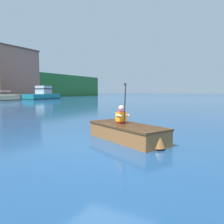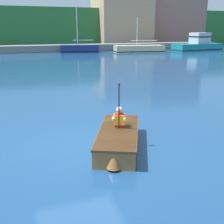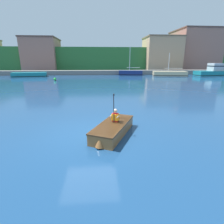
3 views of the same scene
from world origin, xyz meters
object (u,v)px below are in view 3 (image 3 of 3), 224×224
Objects in this scene: person_paddler at (115,116)px; channel_buoy at (55,79)px; moored_boat_dock_west_inner at (213,72)px; moored_boat_dock_center_near at (30,75)px; moored_boat_dock_east_inner at (170,74)px; moored_boat_dock_center_far at (131,73)px; rowboat_foreground at (113,129)px.

person_paddler reaches higher than channel_buoy.
moored_boat_dock_west_inner reaches higher than moored_boat_dock_center_near.
moored_boat_dock_east_inner is 21.93m from channel_buoy.
moored_boat_dock_west_inner is 9.00m from moored_boat_dock_east_inner.
moored_boat_dock_east_inner is 30.69m from person_paddler.
moored_boat_dock_center_far reaches higher than moored_boat_dock_west_inner.
person_paddler is (13.56, -27.96, 0.36)m from moored_boat_dock_center_near.
moored_boat_dock_center_near is at bearing 179.00° from moored_boat_dock_east_inner.
rowboat_foreground is (13.43, -28.23, -0.10)m from moored_boat_dock_center_near.
channel_buoy is (-20.92, -6.59, -0.21)m from moored_boat_dock_east_inner.
rowboat_foreground is at bearing -101.94° from moored_boat_dock_center_far.
moored_boat_dock_center_far is (19.80, 1.91, 0.09)m from moored_boat_dock_center_near.
channel_buoy is (-7.12, 21.16, -0.05)m from rowboat_foreground.
moored_boat_dock_center_far is at bearing 78.20° from person_paddler.
rowboat_foreground is (-6.37, -30.14, -0.20)m from moored_boat_dock_center_far.
rowboat_foreground is 22.33m from channel_buoy.
rowboat_foreground is at bearing -71.39° from channel_buoy.
moored_boat_dock_center_near is 31.07m from person_paddler.
moored_boat_dock_center_near reaches higher than rowboat_foreground.
moored_boat_dock_center_near is 9.47m from channel_buoy.
moored_boat_dock_center_far reaches higher than moored_boat_dock_center_near.
moored_boat_dock_east_inner is (27.23, -0.48, 0.05)m from moored_boat_dock_center_near.
moored_boat_dock_center_near is 31.26m from rowboat_foreground.
moored_boat_dock_center_near is 1.10× the size of moored_boat_dock_center_far.
rowboat_foreground is 0.55m from person_paddler.
moored_boat_dock_west_inner is 6.09× the size of person_paddler.
moored_boat_dock_center_far is 30.52m from person_paddler.
moored_boat_dock_west_inner is 1.30× the size of moored_boat_dock_center_far.
person_paddler is (0.13, 0.27, 0.47)m from rowboat_foreground.
moored_boat_dock_center_far is 8.04× the size of channel_buoy.
moored_boat_dock_center_far is at bearing 33.63° from channel_buoy.
moored_boat_dock_center_near is 0.94× the size of moored_boat_dock_east_inner.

